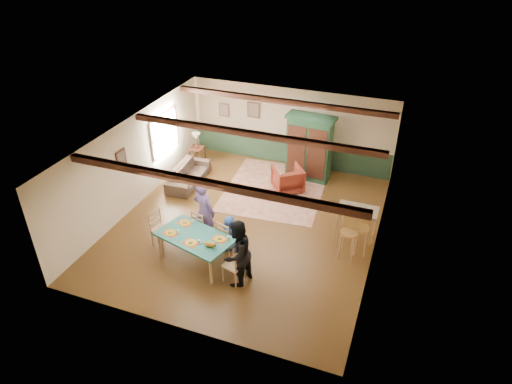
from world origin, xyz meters
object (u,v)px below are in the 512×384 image
(dining_table, at_px, (196,249))
(dining_chair_far_left, at_px, (203,225))
(cat, at_px, (210,244))
(end_table, at_px, (197,155))
(person_man, at_px, (204,211))
(sofa, at_px, (188,174))
(dining_chair_far_right, at_px, (228,237))
(dining_chair_end_right, at_px, (234,264))
(armoire, at_px, (309,148))
(bar_stool_left, at_px, (348,238))
(person_child, at_px, (230,234))
(table_lamp, at_px, (196,140))
(dining_chair_end_left, at_px, (161,229))
(bar_stool_right, at_px, (360,233))
(person_woman, at_px, (237,253))
(counter_table, at_px, (356,223))
(armchair, at_px, (288,179))

(dining_table, relative_size, dining_chair_far_left, 1.89)
(cat, height_order, end_table, cat)
(person_man, bearing_deg, sofa, -39.02)
(dining_chair_far_right, height_order, dining_chair_end_right, same)
(armoire, xyz_separation_m, bar_stool_left, (1.99, -3.67, -0.47))
(cat, bearing_deg, person_child, 99.46)
(dining_chair_far_right, relative_size, sofa, 0.49)
(armoire, height_order, table_lamp, armoire)
(dining_chair_end_left, height_order, end_table, dining_chair_end_left)
(dining_table, xyz_separation_m, bar_stool_right, (3.74, 1.79, 0.22))
(dining_table, xyz_separation_m, person_woman, (1.26, -0.34, 0.47))
(dining_chair_end_left, bearing_deg, counter_table, -50.46)
(end_table, bearing_deg, dining_table, -63.70)
(armchair, bearing_deg, dining_chair_end_right, 53.82)
(dining_chair_end_left, bearing_deg, armchair, -15.59)
(armchair, distance_m, end_table, 3.58)
(armchair, relative_size, bar_stool_right, 0.72)
(dining_table, relative_size, dining_chair_end_left, 1.89)
(bar_stool_right, bearing_deg, counter_table, 101.76)
(end_table, relative_size, bar_stool_left, 0.47)
(table_lamp, bearing_deg, person_woman, -54.84)
(person_child, bearing_deg, armoire, -86.18)
(dining_chair_far_left, distance_m, person_man, 0.41)
(person_child, bearing_deg, person_woman, 136.74)
(dining_chair_end_left, bearing_deg, person_man, -43.15)
(armoire, bearing_deg, bar_stool_left, -57.03)
(dining_chair_far_right, distance_m, bar_stool_left, 3.03)
(armoire, height_order, bar_stool_right, armoire)
(counter_table, bearing_deg, dining_chair_far_left, -156.79)
(end_table, relative_size, bar_stool_right, 0.48)
(dining_chair_far_left, distance_m, dining_chair_end_left, 1.08)
(table_lamp, height_order, bar_stool_right, bar_stool_right)
(dining_table, distance_m, dining_chair_end_right, 1.20)
(cat, bearing_deg, dining_table, 169.70)
(armchair, bearing_deg, cat, 45.65)
(person_man, height_order, armchair, person_man)
(dining_chair_end_left, relative_size, armchair, 1.13)
(person_woman, xyz_separation_m, counter_table, (2.29, 2.78, -0.42))
(counter_table, height_order, bar_stool_right, bar_stool_right)
(cat, bearing_deg, sofa, 139.64)
(dining_chair_far_left, bearing_deg, dining_chair_end_left, 43.83)
(sofa, distance_m, end_table, 1.41)
(end_table, bearing_deg, dining_chair_end_right, -55.45)
(dining_chair_far_right, height_order, person_man, person_man)
(cat, relative_size, sofa, 0.19)
(person_woman, relative_size, armoire, 0.79)
(sofa, height_order, counter_table, counter_table)
(dining_chair_far_right, xyz_separation_m, bar_stool_left, (2.91, 0.84, 0.13))
(armchair, relative_size, table_lamp, 1.64)
(person_man, distance_m, table_lamp, 4.50)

